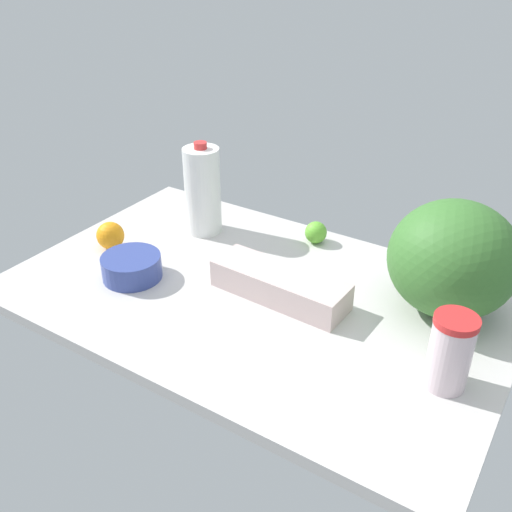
{
  "coord_description": "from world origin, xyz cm",
  "views": [
    {
      "loc": [
        62.83,
        -98.11,
        81.21
      ],
      "look_at": [
        0.0,
        0.0,
        13.0
      ],
      "focal_mm": 40.0,
      "sensor_mm": 36.0,
      "label": 1
    }
  ],
  "objects_px": {
    "watermelon": "(453,259)",
    "orange_loose": "(110,235)",
    "lime_near_front": "(316,232)",
    "egg_carton": "(280,285)",
    "mixing_bowl": "(132,267)",
    "tumbler_cup": "(450,352)",
    "milk_jug": "(203,191)"
  },
  "relations": [
    {
      "from": "mixing_bowl",
      "to": "orange_loose",
      "type": "xyz_separation_m",
      "value": [
        -0.16,
        0.08,
        0.01
      ]
    },
    {
      "from": "orange_loose",
      "to": "watermelon",
      "type": "bearing_deg",
      "value": 13.77
    },
    {
      "from": "egg_carton",
      "to": "mixing_bowl",
      "type": "xyz_separation_m",
      "value": [
        -0.36,
        -0.12,
        -0.0
      ]
    },
    {
      "from": "watermelon",
      "to": "lime_near_front",
      "type": "bearing_deg",
      "value": 163.11
    },
    {
      "from": "milk_jug",
      "to": "mixing_bowl",
      "type": "distance_m",
      "value": 0.32
    },
    {
      "from": "tumbler_cup",
      "to": "orange_loose",
      "type": "relative_size",
      "value": 2.11
    },
    {
      "from": "milk_jug",
      "to": "lime_near_front",
      "type": "relative_size",
      "value": 4.34
    },
    {
      "from": "tumbler_cup",
      "to": "orange_loose",
      "type": "bearing_deg",
      "value": 177.37
    },
    {
      "from": "egg_carton",
      "to": "mixing_bowl",
      "type": "bearing_deg",
      "value": -158.56
    },
    {
      "from": "tumbler_cup",
      "to": "milk_jug",
      "type": "bearing_deg",
      "value": 161.34
    },
    {
      "from": "watermelon",
      "to": "orange_loose",
      "type": "relative_size",
      "value": 3.82
    },
    {
      "from": "watermelon",
      "to": "lime_near_front",
      "type": "distance_m",
      "value": 0.43
    },
    {
      "from": "mixing_bowl",
      "to": "lime_near_front",
      "type": "bearing_deg",
      "value": 53.53
    },
    {
      "from": "egg_carton",
      "to": "mixing_bowl",
      "type": "height_order",
      "value": "egg_carton"
    },
    {
      "from": "mixing_bowl",
      "to": "orange_loose",
      "type": "bearing_deg",
      "value": 152.16
    },
    {
      "from": "tumbler_cup",
      "to": "mixing_bowl",
      "type": "height_order",
      "value": "tumbler_cup"
    },
    {
      "from": "tumbler_cup",
      "to": "watermelon",
      "type": "relative_size",
      "value": 0.55
    },
    {
      "from": "egg_carton",
      "to": "lime_near_front",
      "type": "relative_size",
      "value": 5.46
    },
    {
      "from": "milk_jug",
      "to": "egg_carton",
      "type": "relative_size",
      "value": 0.79
    },
    {
      "from": "tumbler_cup",
      "to": "orange_loose",
      "type": "height_order",
      "value": "tumbler_cup"
    },
    {
      "from": "watermelon",
      "to": "egg_carton",
      "type": "xyz_separation_m",
      "value": [
        -0.35,
        -0.17,
        -0.1
      ]
    },
    {
      "from": "orange_loose",
      "to": "egg_carton",
      "type": "bearing_deg",
      "value": 4.67
    },
    {
      "from": "egg_carton",
      "to": "mixing_bowl",
      "type": "distance_m",
      "value": 0.38
    },
    {
      "from": "mixing_bowl",
      "to": "lime_near_front",
      "type": "relative_size",
      "value": 2.43
    },
    {
      "from": "lime_near_front",
      "to": "tumbler_cup",
      "type": "bearing_deg",
      "value": -38.24
    },
    {
      "from": "tumbler_cup",
      "to": "lime_near_front",
      "type": "xyz_separation_m",
      "value": [
        -0.48,
        0.38,
        -0.05
      ]
    },
    {
      "from": "egg_carton",
      "to": "lime_near_front",
      "type": "distance_m",
      "value": 0.3
    },
    {
      "from": "mixing_bowl",
      "to": "watermelon",
      "type": "bearing_deg",
      "value": 22.53
    },
    {
      "from": "egg_carton",
      "to": "mixing_bowl",
      "type": "relative_size",
      "value": 2.25
    },
    {
      "from": "milk_jug",
      "to": "egg_carton",
      "type": "bearing_deg",
      "value": -26.45
    },
    {
      "from": "milk_jug",
      "to": "watermelon",
      "type": "xyz_separation_m",
      "value": [
        0.71,
        -0.01,
        0.01
      ]
    },
    {
      "from": "lime_near_front",
      "to": "orange_loose",
      "type": "bearing_deg",
      "value": -144.21
    }
  ]
}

